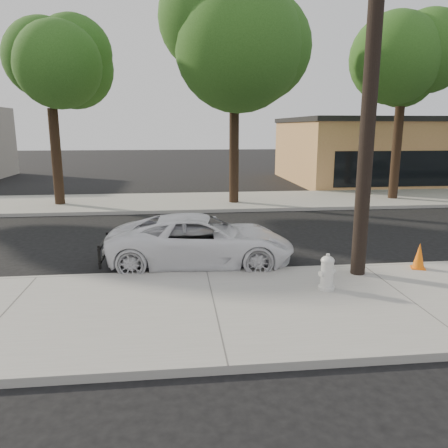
{
  "coord_description": "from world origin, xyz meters",
  "views": [
    {
      "loc": [
        -0.71,
        -12.28,
        3.59
      ],
      "look_at": [
        0.59,
        -0.72,
        1.0
      ],
      "focal_mm": 35.0,
      "sensor_mm": 36.0,
      "label": 1
    }
  ],
  "objects_px": {
    "fire_hydrant": "(327,273)",
    "traffic_cone": "(419,256)",
    "utility_pole": "(371,75)",
    "police_cruiser": "(201,240)"
  },
  "relations": [
    {
      "from": "police_cruiser",
      "to": "fire_hydrant",
      "type": "xyz_separation_m",
      "value": [
        2.56,
        -2.47,
        -0.16
      ]
    },
    {
      "from": "police_cruiser",
      "to": "fire_hydrant",
      "type": "bearing_deg",
      "value": -130.36
    },
    {
      "from": "utility_pole",
      "to": "fire_hydrant",
      "type": "height_order",
      "value": "utility_pole"
    },
    {
      "from": "utility_pole",
      "to": "traffic_cone",
      "type": "height_order",
      "value": "utility_pole"
    },
    {
      "from": "utility_pole",
      "to": "police_cruiser",
      "type": "distance_m",
      "value": 5.66
    },
    {
      "from": "utility_pole",
      "to": "police_cruiser",
      "type": "bearing_deg",
      "value": 157.21
    },
    {
      "from": "utility_pole",
      "to": "traffic_cone",
      "type": "xyz_separation_m",
      "value": [
        1.66,
        0.2,
        -4.23
      ]
    },
    {
      "from": "fire_hydrant",
      "to": "traffic_cone",
      "type": "height_order",
      "value": "fire_hydrant"
    },
    {
      "from": "police_cruiser",
      "to": "utility_pole",
      "type": "bearing_deg",
      "value": -109.21
    },
    {
      "from": "utility_pole",
      "to": "traffic_cone",
      "type": "bearing_deg",
      "value": 6.88
    }
  ]
}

